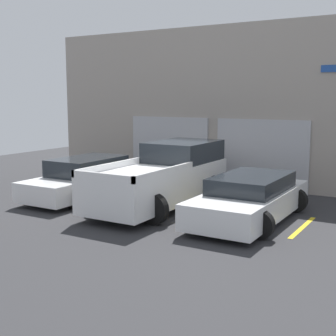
% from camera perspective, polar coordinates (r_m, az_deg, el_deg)
% --- Properties ---
extents(ground_plane, '(28.00, 28.00, 0.00)m').
position_cam_1_polar(ground_plane, '(14.61, 1.14, -3.98)').
color(ground_plane, '#2D2D30').
extents(shophouse_building, '(14.41, 0.68, 5.71)m').
position_cam_1_polar(shophouse_building, '(17.21, 6.60, 7.32)').
color(shophouse_building, '#9E9389').
rests_on(shophouse_building, ground).
extents(pickup_truck, '(2.48, 5.30, 1.82)m').
position_cam_1_polar(pickup_truck, '(13.77, -0.48, -1.11)').
color(pickup_truck, white).
rests_on(pickup_truck, ground).
extents(sedan_white, '(2.25, 4.69, 1.18)m').
position_cam_1_polar(sedan_white, '(12.41, 10.00, -3.67)').
color(sedan_white, white).
rests_on(sedan_white, ground).
extents(sedan_side, '(2.16, 4.46, 1.27)m').
position_cam_1_polar(sedan_side, '(15.23, -9.95, -1.29)').
color(sedan_side, white).
rests_on(sedan_side, ground).
extents(parking_stripe_far_left, '(0.12, 2.20, 0.01)m').
position_cam_1_polar(parking_stripe_far_left, '(16.25, -13.70, -2.93)').
color(parking_stripe_far_left, gold).
rests_on(parking_stripe_far_left, ground).
extents(parking_stripe_left, '(0.12, 2.20, 0.01)m').
position_cam_1_polar(parking_stripe_left, '(14.47, -5.77, -4.13)').
color(parking_stripe_left, gold).
rests_on(parking_stripe_left, ground).
extents(parking_stripe_centre, '(0.12, 2.20, 0.01)m').
position_cam_1_polar(parking_stripe_centre, '(13.06, 4.15, -5.51)').
color(parking_stripe_centre, gold).
rests_on(parking_stripe_centre, ground).
extents(parking_stripe_right, '(0.12, 2.20, 0.01)m').
position_cam_1_polar(parking_stripe_right, '(12.12, 16.09, -6.95)').
color(parking_stripe_right, gold).
rests_on(parking_stripe_right, ground).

